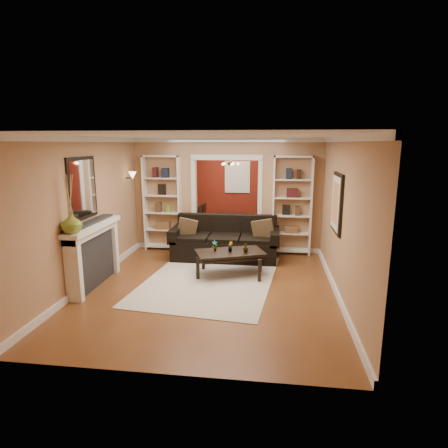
# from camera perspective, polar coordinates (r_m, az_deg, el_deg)

# --- Properties ---
(floor) EXTENTS (8.00, 8.00, 0.00)m
(floor) POSITION_cam_1_polar(r_m,az_deg,el_deg) (8.18, -0.63, -6.16)
(floor) COLOR brown
(floor) RESTS_ON ground
(ceiling) EXTENTS (8.00, 8.00, 0.00)m
(ceiling) POSITION_cam_1_polar(r_m,az_deg,el_deg) (7.76, -0.67, 13.12)
(ceiling) COLOR white
(ceiling) RESTS_ON ground
(wall_back) EXTENTS (8.00, 0.00, 8.00)m
(wall_back) POSITION_cam_1_polar(r_m,az_deg,el_deg) (11.80, 2.07, 6.23)
(wall_back) COLOR tan
(wall_back) RESTS_ON ground
(wall_front) EXTENTS (8.00, 0.00, 8.00)m
(wall_front) POSITION_cam_1_polar(r_m,az_deg,el_deg) (4.03, -8.62, -5.64)
(wall_front) COLOR tan
(wall_front) RESTS_ON ground
(wall_left) EXTENTS (0.00, 8.00, 8.00)m
(wall_left) POSITION_cam_1_polar(r_m,az_deg,el_deg) (8.47, -15.93, 3.41)
(wall_left) COLOR tan
(wall_left) RESTS_ON ground
(wall_right) EXTENTS (0.00, 8.00, 8.00)m
(wall_right) POSITION_cam_1_polar(r_m,az_deg,el_deg) (7.87, 15.82, 2.78)
(wall_right) COLOR tan
(wall_right) RESTS_ON ground
(partition_wall) EXTENTS (4.50, 0.15, 2.70)m
(partition_wall) POSITION_cam_1_polar(r_m,az_deg,el_deg) (9.03, 0.41, 4.41)
(partition_wall) COLOR tan
(partition_wall) RESTS_ON floor
(red_back_panel) EXTENTS (4.44, 0.04, 2.64)m
(red_back_panel) POSITION_cam_1_polar(r_m,az_deg,el_deg) (11.77, 2.06, 6.07)
(red_back_panel) COLOR maroon
(red_back_panel) RESTS_ON floor
(dining_window) EXTENTS (0.78, 0.03, 0.98)m
(dining_window) POSITION_cam_1_polar(r_m,az_deg,el_deg) (11.71, 2.05, 7.17)
(dining_window) COLOR #8CA5CC
(dining_window) RESTS_ON wall_back
(area_rug) EXTENTS (2.69, 3.52, 0.01)m
(area_rug) POSITION_cam_1_polar(r_m,az_deg,el_deg) (7.32, -2.13, -8.36)
(area_rug) COLOR beige
(area_rug) RESTS_ON floor
(sofa) EXTENTS (2.43, 1.05, 0.95)m
(sofa) POSITION_cam_1_polar(r_m,az_deg,el_deg) (8.47, 0.15, -2.16)
(sofa) COLOR black
(sofa) RESTS_ON floor
(pillow_left) EXTENTS (0.44, 0.17, 0.43)m
(pillow_left) POSITION_cam_1_polar(r_m,az_deg,el_deg) (8.55, -5.61, -0.69)
(pillow_left) COLOR brown
(pillow_left) RESTS_ON sofa
(pillow_right) EXTENTS (0.48, 0.20, 0.47)m
(pillow_right) POSITION_cam_1_polar(r_m,az_deg,el_deg) (8.33, 6.02, -0.88)
(pillow_right) COLOR brown
(pillow_right) RESTS_ON sofa
(coffee_table) EXTENTS (1.47, 1.13, 0.49)m
(coffee_table) POSITION_cam_1_polar(r_m,az_deg,el_deg) (7.44, 0.93, -6.03)
(coffee_table) COLOR black
(coffee_table) RESTS_ON floor
(plant_left) EXTENTS (0.13, 0.11, 0.21)m
(plant_left) POSITION_cam_1_polar(r_m,az_deg,el_deg) (7.38, -1.41, -3.35)
(plant_left) COLOR #336626
(plant_left) RESTS_ON coffee_table
(plant_center) EXTENTS (0.11, 0.13, 0.20)m
(plant_center) POSITION_cam_1_polar(r_m,az_deg,el_deg) (7.34, 0.94, -3.46)
(plant_center) COLOR #336626
(plant_center) RESTS_ON coffee_table
(plant_right) EXTENTS (0.14, 0.14, 0.18)m
(plant_right) POSITION_cam_1_polar(r_m,az_deg,el_deg) (7.32, 3.31, -3.60)
(plant_right) COLOR #336626
(plant_right) RESTS_ON coffee_table
(bookshelf_left) EXTENTS (0.90, 0.30, 2.30)m
(bookshelf_left) POSITION_cam_1_polar(r_m,az_deg,el_deg) (9.22, -9.34, 3.14)
(bookshelf_left) COLOR white
(bookshelf_left) RESTS_ON floor
(bookshelf_right) EXTENTS (0.90, 0.30, 2.30)m
(bookshelf_right) POSITION_cam_1_polar(r_m,az_deg,el_deg) (8.84, 10.31, 2.73)
(bookshelf_right) COLOR white
(bookshelf_right) RESTS_ON floor
(fireplace) EXTENTS (0.32, 1.70, 1.16)m
(fireplace) POSITION_cam_1_polar(r_m,az_deg,el_deg) (7.23, -19.05, -4.51)
(fireplace) COLOR white
(fireplace) RESTS_ON floor
(vase) EXTENTS (0.40, 0.40, 0.34)m
(vase) POSITION_cam_1_polar(r_m,az_deg,el_deg) (6.46, -22.23, 0.18)
(vase) COLOR olive
(vase) RESTS_ON fireplace
(mirror) EXTENTS (0.03, 0.95, 1.10)m
(mirror) POSITION_cam_1_polar(r_m,az_deg,el_deg) (7.06, -20.76, 5.10)
(mirror) COLOR silver
(mirror) RESTS_ON wall_left
(wall_sconce) EXTENTS (0.18, 0.18, 0.22)m
(wall_sconce) POSITION_cam_1_polar(r_m,az_deg,el_deg) (8.88, -14.13, 7.02)
(wall_sconce) COLOR #FFE0A5
(wall_sconce) RESTS_ON wall_left
(framed_art) EXTENTS (0.04, 0.85, 1.05)m
(framed_art) POSITION_cam_1_polar(r_m,az_deg,el_deg) (6.86, 16.76, 3.08)
(framed_art) COLOR black
(framed_art) RESTS_ON wall_right
(dining_table) EXTENTS (1.51, 0.84, 0.53)m
(dining_table) POSITION_cam_1_polar(r_m,az_deg,el_deg) (10.60, 0.89, -0.39)
(dining_table) COLOR black
(dining_table) RESTS_ON floor
(dining_chair_nw) EXTENTS (0.54, 0.54, 0.94)m
(dining_chair_nw) POSITION_cam_1_polar(r_m,az_deg,el_deg) (10.34, -2.32, 0.45)
(dining_chair_nw) COLOR black
(dining_chair_nw) RESTS_ON floor
(dining_chair_ne) EXTENTS (0.56, 0.56, 0.94)m
(dining_chair_ne) POSITION_cam_1_polar(r_m,az_deg,el_deg) (10.22, 3.77, 0.30)
(dining_chair_ne) COLOR black
(dining_chair_ne) RESTS_ON floor
(dining_chair_sw) EXTENTS (0.45, 0.45, 0.89)m
(dining_chair_sw) POSITION_cam_1_polar(r_m,az_deg,el_deg) (10.93, -1.79, 0.95)
(dining_chair_sw) COLOR black
(dining_chair_sw) RESTS_ON floor
(dining_chair_se) EXTENTS (0.45, 0.45, 0.91)m
(dining_chair_se) POSITION_cam_1_polar(r_m,az_deg,el_deg) (10.81, 3.97, 0.87)
(dining_chair_se) COLOR black
(dining_chair_se) RESTS_ON floor
(chandelier) EXTENTS (0.50, 0.50, 0.30)m
(chandelier) POSITION_cam_1_polar(r_m,az_deg,el_deg) (10.46, 1.43, 9.15)
(chandelier) COLOR #3E281C
(chandelier) RESTS_ON ceiling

